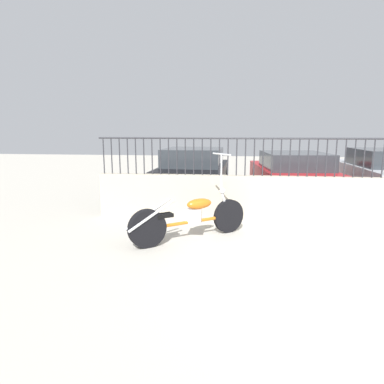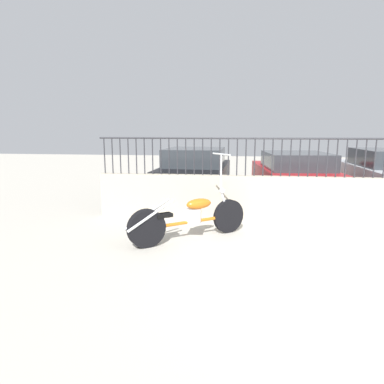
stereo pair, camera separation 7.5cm
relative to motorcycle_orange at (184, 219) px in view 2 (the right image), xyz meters
name	(u,v)px [view 2 (the right image)]	position (x,y,z in m)	size (l,w,h in m)	color
ground_plane	(349,275)	(2.36, -1.11, -0.38)	(40.00, 40.00, 0.00)	#B7B2A5
low_wall	(311,200)	(2.36, 1.51, 0.08)	(8.85, 0.18, 0.93)	#B2A893
fence_railing	(314,151)	(2.36, 1.51, 1.06)	(8.85, 0.04, 0.78)	#2D2D33
motorcycle_orange	(184,219)	(0.00, 0.00, 0.00)	(1.88, 1.48, 1.46)	black
car_black	(195,170)	(-0.37, 4.44, 0.29)	(1.91, 4.01, 1.33)	black
car_red	(294,174)	(2.44, 4.23, 0.26)	(2.17, 4.44, 1.25)	black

